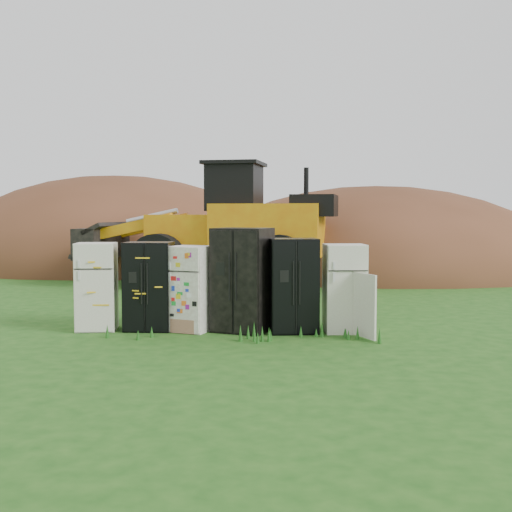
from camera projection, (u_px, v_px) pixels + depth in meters
The scene contains 10 objects.
ground at pixel (224, 331), 12.29m from camera, with size 120.00×120.00×0.00m, color #1A4913.
fridge_leftmost at pixel (97, 286), 12.36m from camera, with size 0.74×0.71×1.68m, color silver, non-canonical shape.
fridge_black_side at pixel (149, 286), 12.34m from camera, with size 0.89×0.70×1.70m, color black, non-canonical shape.
fridge_sticker at pixel (191, 289), 12.24m from camera, with size 0.73×0.67×1.63m, color white, non-canonical shape.
fridge_dark_mid at pixel (242, 280), 12.21m from camera, with size 1.01×0.82×1.97m, color black, non-canonical shape.
fridge_black_right at pixel (293, 285), 12.12m from camera, with size 0.89×0.74×1.78m, color black, non-canonical shape.
fridge_open_door at pixel (344, 288), 12.14m from camera, with size 0.76×0.70×1.67m, color silver, non-canonical shape.
wheel_loader at pixel (204, 225), 19.76m from camera, with size 7.87×3.19×3.81m, color #CC910D, non-canonical shape.
dirt_mound_right at pixel (375, 273), 24.15m from camera, with size 14.00×10.27×6.55m, color #4B2A18.
dirt_mound_left at pixel (115, 267), 26.95m from camera, with size 14.62×10.96×7.66m, color #4B2A18.
Camera 1 is at (1.32, -12.11, 2.25)m, focal length 45.00 mm.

